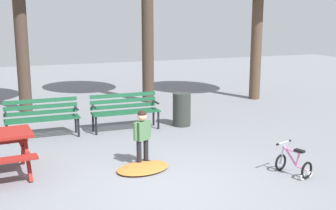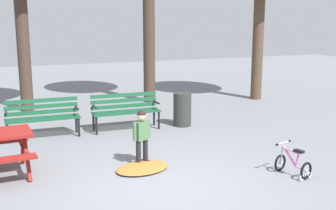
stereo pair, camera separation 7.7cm
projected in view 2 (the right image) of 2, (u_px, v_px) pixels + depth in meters
name	position (u px, v px, depth m)	size (l,w,h in m)	color
ground	(164.00, 188.00, 6.81)	(36.00, 36.00, 0.00)	slate
park_bench_far_left	(42.00, 115.00, 9.58)	(1.60, 0.47, 0.85)	#195133
park_bench_left	(125.00, 108.00, 10.23)	(1.61, 0.48, 0.85)	#195133
child_standing	(142.00, 133.00, 7.80)	(0.37, 0.24, 1.01)	black
kids_bicycle	(293.00, 164.00, 7.34)	(0.50, 0.63, 0.54)	black
leaf_pile	(142.00, 168.00, 7.63)	(0.99, 0.69, 0.07)	#B26B2D
trash_bin	(182.00, 109.00, 10.58)	(0.44, 0.44, 0.82)	#2D332D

